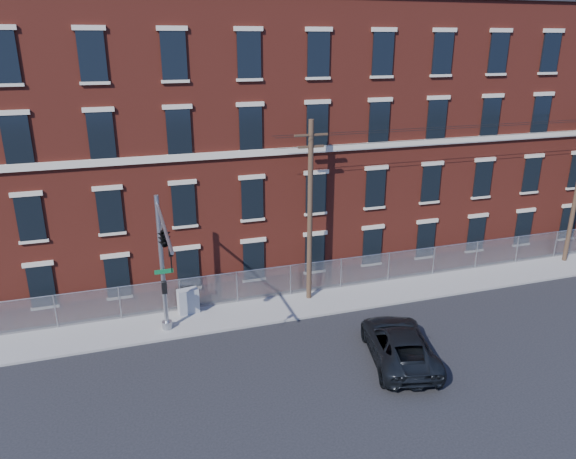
{
  "coord_description": "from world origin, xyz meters",
  "views": [
    {
      "loc": [
        -7.47,
        -20.2,
        13.89
      ],
      "look_at": [
        0.25,
        4.0,
        4.93
      ],
      "focal_mm": 33.54,
      "sensor_mm": 36.0,
      "label": 1
    }
  ],
  "objects_px": {
    "traffic_signal_mast": "(164,247)",
    "utility_pole_near": "(310,210)",
    "pickup_truck": "(399,344)",
    "utility_cabinet": "(188,301)"
  },
  "relations": [
    {
      "from": "pickup_truck",
      "to": "utility_pole_near",
      "type": "bearing_deg",
      "value": -61.81
    },
    {
      "from": "utility_pole_near",
      "to": "traffic_signal_mast",
      "type": "bearing_deg",
      "value": -156.86
    },
    {
      "from": "traffic_signal_mast",
      "to": "utility_pole_near",
      "type": "xyz_separation_m",
      "value": [
        8.0,
        3.42,
        -0.05
      ]
    },
    {
      "from": "traffic_signal_mast",
      "to": "utility_cabinet",
      "type": "xyz_separation_m",
      "value": [
        1.27,
        3.69,
        -4.59
      ]
    },
    {
      "from": "utility_cabinet",
      "to": "utility_pole_near",
      "type": "bearing_deg",
      "value": -10.32
    },
    {
      "from": "pickup_truck",
      "to": "utility_cabinet",
      "type": "bearing_deg",
      "value": -26.91
    },
    {
      "from": "traffic_signal_mast",
      "to": "utility_cabinet",
      "type": "distance_m",
      "value": 6.03
    },
    {
      "from": "traffic_signal_mast",
      "to": "pickup_truck",
      "type": "distance_m",
      "value": 11.44
    },
    {
      "from": "utility_pole_near",
      "to": "utility_cabinet",
      "type": "xyz_separation_m",
      "value": [
        -6.73,
        0.27,
        -4.54
      ]
    },
    {
      "from": "utility_pole_near",
      "to": "pickup_truck",
      "type": "bearing_deg",
      "value": -75.0
    }
  ]
}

